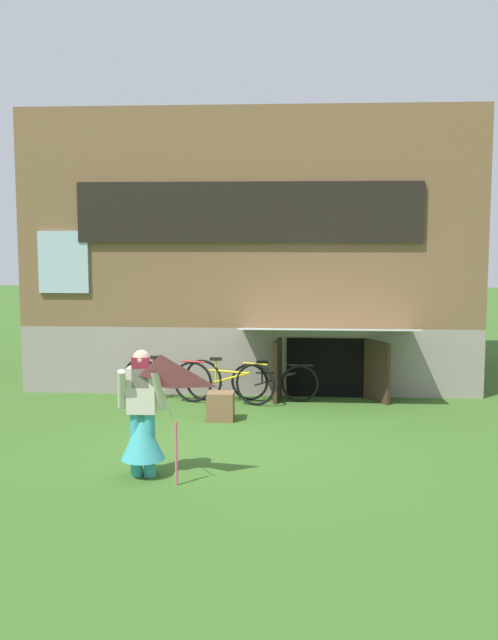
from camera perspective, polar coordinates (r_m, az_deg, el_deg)
The scene contains 8 objects.
ground_plane at distance 10.49m, azimuth -1.15°, elevation -9.33°, with size 60.00×60.00×0.00m, color #386023.
log_house at distance 15.50m, azimuth 0.57°, elevation 5.38°, with size 8.25×5.99×5.08m.
person at distance 9.01m, azimuth -8.15°, elevation -7.86°, with size 0.60×0.52×1.53m.
kite at distance 8.36m, azimuth -6.71°, elevation -5.03°, with size 0.80×0.80×1.47m.
bicycle_black at distance 12.89m, azimuth 1.96°, elevation -4.74°, with size 1.52×0.18×0.70m.
bicycle_yellow at distance 12.75m, azimuth -1.57°, elevation -4.71°, with size 1.61×0.60×0.77m.
bicycle_red at distance 13.02m, azimuth -6.31°, elevation -4.51°, with size 1.64×0.47×0.76m.
wooden_crate at distance 11.64m, azimuth -2.19°, elevation -6.60°, with size 0.41×0.35×0.44m, color brown.
Camera 1 is at (0.87, -10.04, 2.90)m, focal length 41.87 mm.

